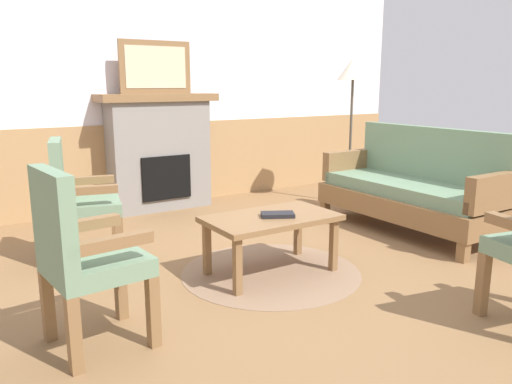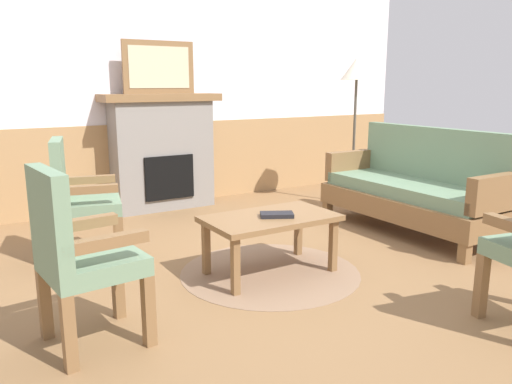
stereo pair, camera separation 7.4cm
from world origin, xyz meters
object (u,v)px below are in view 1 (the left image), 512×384
Objects in this scene: armchair_by_window_left at (82,251)px; floor_lamp_by_couch at (353,78)px; book_on_table at (278,215)px; armchair_near_fireplace at (77,196)px; fireplace at (159,151)px; coffee_table at (271,223)px; framed_picture at (156,67)px; couch at (412,190)px.

floor_lamp_by_couch is (3.49, 1.74, 0.91)m from armchair_by_window_left.
book_on_table is 0.24× the size of armchair_near_fireplace.
armchair_near_fireplace is (-1.21, -1.33, -0.11)m from fireplace.
floor_lamp_by_couch is at bearing -25.61° from fireplace.
book_on_table is 1.56m from armchair_near_fireplace.
fireplace is at bearing 60.62° from armchair_by_window_left.
armchair_near_fireplace is 3.34m from floor_lamp_by_couch.
coffee_table is (-0.08, -2.32, -0.27)m from fireplace.
book_on_table is at bearing -144.98° from floor_lamp_by_couch.
fireplace is at bearing 88.75° from book_on_table.
framed_picture is at bearing 60.62° from armchair_by_window_left.
book_on_table is (0.02, -0.05, 0.07)m from coffee_table.
armchair_near_fireplace is 0.58× the size of floor_lamp_by_couch.
coffee_table is 2.69m from floor_lamp_by_couch.
armchair_near_fireplace is at bearing -173.16° from floor_lamp_by_couch.
couch is 1.88× the size of coffee_table.
armchair_by_window_left is at bearing -153.47° from floor_lamp_by_couch.
floor_lamp_by_couch is (0.29, 1.17, 1.05)m from couch.
armchair_near_fireplace is 1.39m from armchair_by_window_left.
framed_picture is 0.82× the size of armchair_near_fireplace.
framed_picture reaches higher than couch.
couch reaches higher than book_on_table.
fireplace is 1.33× the size of armchair_by_window_left.
coffee_table is 0.98× the size of armchair_by_window_left.
floor_lamp_by_couch is at bearing 6.84° from armchair_near_fireplace.
framed_picture reaches higher than fireplace.
couch is 1.60m from floor_lamp_by_couch.
framed_picture is 2.95m from couch.
framed_picture reaches higher than armchair_by_window_left.
armchair_by_window_left reaches higher than book_on_table.
floor_lamp_by_couch is at bearing 76.16° from couch.
coffee_table is 0.57× the size of floor_lamp_by_couch.
coffee_table is at bearing -91.86° from framed_picture.
fireplace is 3.09m from armchair_by_window_left.
armchair_by_window_left is at bearing -165.55° from coffee_table.
fireplace is 1.80m from armchair_near_fireplace.
couch is 1.84× the size of armchair_by_window_left.
framed_picture is at bearing 88.14° from coffee_table.
floor_lamp_by_couch reaches higher than armchair_near_fireplace.
framed_picture is 3.36× the size of book_on_table.
armchair_near_fireplace is 1.00× the size of armchair_by_window_left.
coffee_table is 1.52m from armchair_near_fireplace.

